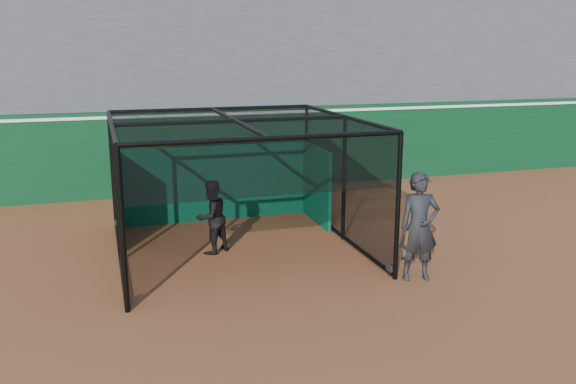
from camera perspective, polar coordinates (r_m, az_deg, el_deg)
name	(u,v)px	position (r m, az deg, el deg)	size (l,w,h in m)	color
ground	(313,294)	(11.01, 2.38, -9.50)	(120.00, 120.00, 0.00)	brown
outfield_wall	(219,148)	(18.60, -6.45, 4.08)	(50.00, 0.50, 2.50)	#093619
grandstand	(196,41)	(22.08, -8.61, 13.78)	(50.00, 7.85, 8.95)	#4C4C4F
batting_cage	(236,187)	(12.97, -4.85, 0.51)	(5.01, 5.26, 2.80)	black
batter	(211,217)	(12.96, -7.17, -2.34)	(0.77, 0.60, 1.58)	black
on_deck_player	(419,227)	(11.60, 12.17, -3.21)	(0.83, 0.62, 2.05)	black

